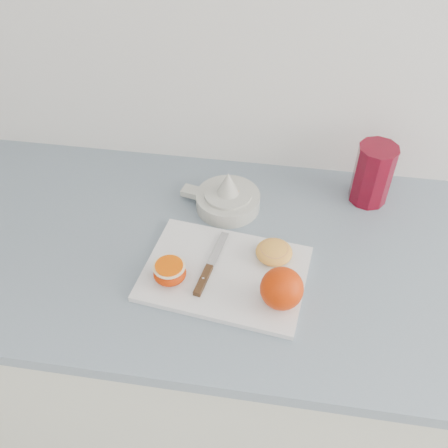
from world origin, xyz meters
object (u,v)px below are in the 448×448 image
object	(u,v)px
half_orange	(170,272)
red_tumbler	(372,176)
citrus_juicer	(227,198)
cutting_board	(225,273)
counter	(285,366)

from	to	relation	value
half_orange	red_tumbler	xyz separation A→B (m)	(0.40, 0.32, 0.04)
half_orange	citrus_juicer	xyz separation A→B (m)	(0.08, 0.24, -0.00)
half_orange	red_tumbler	size ratio (longest dim) A/B	0.44
half_orange	citrus_juicer	world-z (taller)	citrus_juicer
cutting_board	half_orange	xyz separation A→B (m)	(-0.10, -0.03, 0.03)
cutting_board	counter	bearing A→B (deg)	27.06
half_orange	red_tumbler	distance (m)	0.51
counter	red_tumbler	xyz separation A→B (m)	(0.14, 0.20, 0.51)
counter	half_orange	size ratio (longest dim) A/B	36.91
half_orange	red_tumbler	world-z (taller)	red_tumbler
cutting_board	red_tumbler	distance (m)	0.41
red_tumbler	cutting_board	bearing A→B (deg)	-136.12
counter	citrus_juicer	xyz separation A→B (m)	(-0.18, 0.13, 0.47)
citrus_juicer	red_tumbler	distance (m)	0.33
cutting_board	red_tumbler	bearing A→B (deg)	43.88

